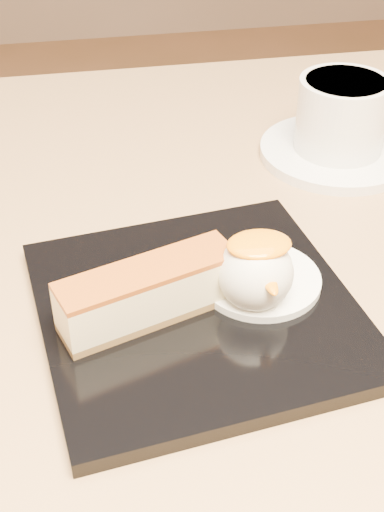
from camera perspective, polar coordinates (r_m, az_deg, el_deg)
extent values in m
cube|color=brown|center=(0.58, -2.47, -2.30)|extent=(0.80, 0.80, 0.04)
cube|color=black|center=(0.51, 0.41, -4.36)|extent=(0.25, 0.25, 0.01)
cube|color=brown|center=(0.50, -3.44, -4.44)|extent=(0.13, 0.07, 0.01)
cube|color=#FFE1A6|center=(0.49, -3.52, -2.82)|extent=(0.13, 0.07, 0.03)
cube|color=maroon|center=(0.48, -3.59, -1.20)|extent=(0.13, 0.07, 0.00)
cylinder|color=white|center=(0.53, 5.45, -1.89)|extent=(0.09, 0.09, 0.01)
sphere|color=white|center=(0.50, 5.08, -1.35)|extent=(0.05, 0.05, 0.05)
ellipsoid|color=orange|center=(0.48, 5.39, 0.93)|extent=(0.05, 0.03, 0.01)
ellipsoid|color=#2A8137|center=(0.53, 1.82, -0.60)|extent=(0.02, 0.01, 0.00)
ellipsoid|color=#2A8137|center=(0.54, 2.80, -0.06)|extent=(0.02, 0.02, 0.00)
ellipsoid|color=#2A8137|center=(0.54, 0.72, -0.15)|extent=(0.01, 0.02, 0.00)
cylinder|color=white|center=(0.72, 11.48, 8.17)|extent=(0.15, 0.15, 0.01)
cylinder|color=white|center=(0.70, 11.87, 11.00)|extent=(0.09, 0.09, 0.07)
cylinder|color=black|center=(0.69, 12.22, 13.42)|extent=(0.07, 0.07, 0.00)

